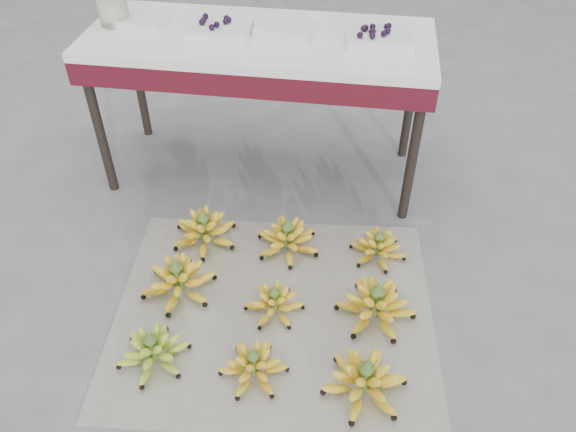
# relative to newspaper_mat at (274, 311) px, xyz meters

# --- Properties ---
(ground) EXTENTS (60.00, 60.00, 0.00)m
(ground) POSITION_rel_newspaper_mat_xyz_m (-0.11, 0.01, -0.00)
(ground) COLOR #5F5F62
(ground) RESTS_ON ground
(newspaper_mat) EXTENTS (1.34, 1.16, 0.01)m
(newspaper_mat) POSITION_rel_newspaper_mat_xyz_m (0.00, 0.00, 0.00)
(newspaper_mat) COLOR white
(newspaper_mat) RESTS_ON ground
(bunch_front_left) EXTENTS (0.31, 0.31, 0.16)m
(bunch_front_left) POSITION_rel_newspaper_mat_xyz_m (-0.39, -0.29, 0.06)
(bunch_front_left) COLOR #88C132
(bunch_front_left) RESTS_ON newspaper_mat
(bunch_front_center) EXTENTS (0.25, 0.25, 0.15)m
(bunch_front_center) POSITION_rel_newspaper_mat_xyz_m (-0.02, -0.30, 0.05)
(bunch_front_center) COLOR yellow
(bunch_front_center) RESTS_ON newspaper_mat
(bunch_front_right) EXTENTS (0.31, 0.31, 0.18)m
(bunch_front_right) POSITION_rel_newspaper_mat_xyz_m (0.37, -0.30, 0.06)
(bunch_front_right) COLOR yellow
(bunch_front_right) RESTS_ON newspaper_mat
(bunch_mid_left) EXTENTS (0.38, 0.38, 0.18)m
(bunch_mid_left) POSITION_rel_newspaper_mat_xyz_m (-0.40, 0.05, 0.07)
(bunch_mid_left) COLOR yellow
(bunch_mid_left) RESTS_ON newspaper_mat
(bunch_mid_center) EXTENTS (0.24, 0.24, 0.14)m
(bunch_mid_center) POSITION_rel_newspaper_mat_xyz_m (0.00, 0.00, 0.05)
(bunch_mid_center) COLOR yellow
(bunch_mid_center) RESTS_ON newspaper_mat
(bunch_mid_right) EXTENTS (0.40, 0.40, 0.19)m
(bunch_mid_right) POSITION_rel_newspaper_mat_xyz_m (0.39, 0.04, 0.07)
(bunch_mid_right) COLOR yellow
(bunch_mid_right) RESTS_ON newspaper_mat
(bunch_back_left) EXTENTS (0.39, 0.39, 0.18)m
(bunch_back_left) POSITION_rel_newspaper_mat_xyz_m (-0.37, 0.35, 0.06)
(bunch_back_left) COLOR yellow
(bunch_back_left) RESTS_ON newspaper_mat
(bunch_back_center) EXTENTS (0.37, 0.37, 0.17)m
(bunch_back_center) POSITION_rel_newspaper_mat_xyz_m (0.00, 0.36, 0.06)
(bunch_back_center) COLOR yellow
(bunch_back_center) RESTS_ON newspaper_mat
(bunch_back_right) EXTENTS (0.32, 0.32, 0.15)m
(bunch_back_right) POSITION_rel_newspaper_mat_xyz_m (0.39, 0.37, 0.05)
(bunch_back_right) COLOR yellow
(bunch_back_right) RESTS_ON newspaper_mat
(vendor_table) EXTENTS (1.54, 0.62, 0.74)m
(vendor_table) POSITION_rel_newspaper_mat_xyz_m (-0.21, 0.92, 0.65)
(vendor_table) COLOR black
(vendor_table) RESTS_ON ground
(tray_far_left) EXTENTS (0.25, 0.19, 0.04)m
(tray_far_left) POSITION_rel_newspaper_mat_xyz_m (-0.75, 0.94, 0.75)
(tray_far_left) COLOR silver
(tray_far_left) RESTS_ON vendor_table
(tray_left) EXTENTS (0.28, 0.21, 0.07)m
(tray_left) POSITION_rel_newspaper_mat_xyz_m (-0.38, 0.90, 0.76)
(tray_left) COLOR silver
(tray_left) RESTS_ON vendor_table
(tray_right) EXTENTS (0.28, 0.22, 0.04)m
(tray_right) POSITION_rel_newspaper_mat_xyz_m (-0.09, 0.95, 0.76)
(tray_right) COLOR silver
(tray_right) RESTS_ON vendor_table
(tray_far_right) EXTENTS (0.29, 0.22, 0.07)m
(tray_far_right) POSITION_rel_newspaper_mat_xyz_m (0.31, 0.91, 0.76)
(tray_far_right) COLOR silver
(tray_far_right) RESTS_ON vendor_table
(glass_jar) EXTENTS (0.15, 0.15, 0.17)m
(glass_jar) POSITION_rel_newspaper_mat_xyz_m (-0.88, 0.94, 0.82)
(glass_jar) COLOR #D9F1BF
(glass_jar) RESTS_ON vendor_table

